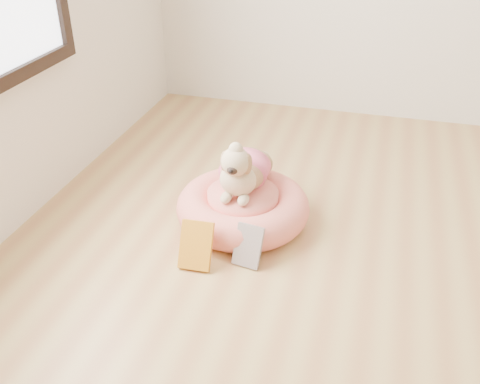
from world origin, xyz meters
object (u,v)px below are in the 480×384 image
(dog, at_px, (243,161))
(book_white, at_px, (248,246))
(pet_bed, at_px, (243,207))
(book_yellow, at_px, (196,245))

(dog, xyz_separation_m, book_white, (0.11, -0.32, -0.22))
(dog, bearing_deg, book_white, -70.92)
(dog, bearing_deg, pet_bed, -71.48)
(book_white, bearing_deg, pet_bed, 118.47)
(book_yellow, xyz_separation_m, book_white, (0.20, 0.07, -0.01))
(pet_bed, bearing_deg, book_yellow, -105.69)
(pet_bed, height_order, book_yellow, book_yellow)
(pet_bed, relative_size, book_yellow, 3.05)
(pet_bed, distance_m, book_yellow, 0.37)
(pet_bed, bearing_deg, book_white, -70.63)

